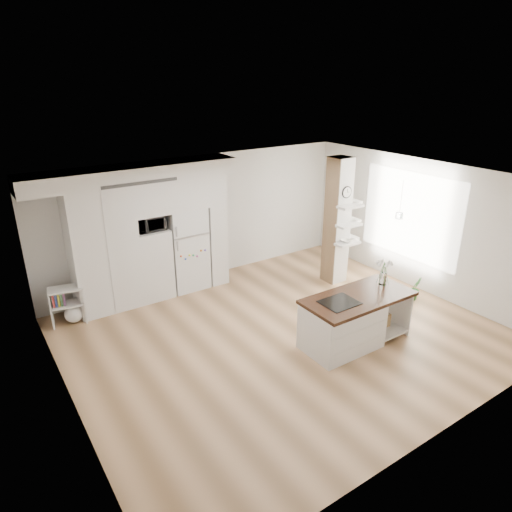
{
  "coord_description": "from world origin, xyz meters",
  "views": [
    {
      "loc": [
        -4.25,
        -5.47,
        4.25
      ],
      "look_at": [
        0.03,
        0.9,
        1.17
      ],
      "focal_mm": 32.0,
      "sensor_mm": 36.0,
      "label": 1
    }
  ],
  "objects_px": {
    "floor_plant_a": "(415,288)",
    "bookshelf": "(70,307)",
    "kitchen_island": "(347,321)",
    "refrigerator": "(186,248)"
  },
  "relations": [
    {
      "from": "floor_plant_a",
      "to": "bookshelf",
      "type": "bearing_deg",
      "value": 154.1
    },
    {
      "from": "refrigerator",
      "to": "kitchen_island",
      "type": "bearing_deg",
      "value": -71.37
    },
    {
      "from": "kitchen_island",
      "to": "floor_plant_a",
      "type": "bearing_deg",
      "value": 11.22
    },
    {
      "from": "kitchen_island",
      "to": "bookshelf",
      "type": "relative_size",
      "value": 2.74
    },
    {
      "from": "kitchen_island",
      "to": "floor_plant_a",
      "type": "distance_m",
      "value": 2.38
    },
    {
      "from": "bookshelf",
      "to": "floor_plant_a",
      "type": "relative_size",
      "value": 1.45
    },
    {
      "from": "kitchen_island",
      "to": "refrigerator",
      "type": "bearing_deg",
      "value": 108.99
    },
    {
      "from": "bookshelf",
      "to": "floor_plant_a",
      "type": "bearing_deg",
      "value": -15.77
    },
    {
      "from": "refrigerator",
      "to": "floor_plant_a",
      "type": "xyz_separation_m",
      "value": [
        3.52,
        -3.09,
        -0.63
      ]
    },
    {
      "from": "bookshelf",
      "to": "floor_plant_a",
      "type": "xyz_separation_m",
      "value": [
        5.97,
        -2.9,
        -0.07
      ]
    }
  ]
}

